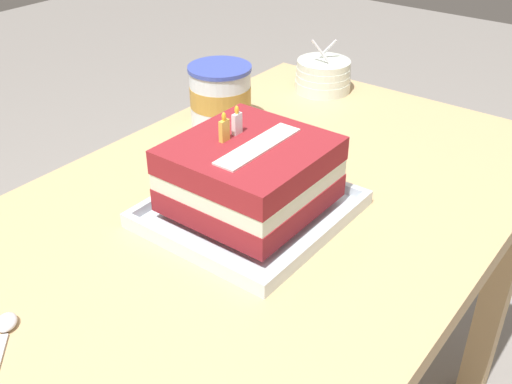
{
  "coord_description": "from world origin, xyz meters",
  "views": [
    {
      "loc": [
        -0.67,
        -0.5,
        1.27
      ],
      "look_at": [
        -0.02,
        -0.01,
        0.77
      ],
      "focal_mm": 42.31,
      "sensor_mm": 36.0,
      "label": 1
    }
  ],
  "objects_px": {
    "foil_tray": "(250,211)",
    "serving_spoon_near_tray": "(4,331)",
    "birthday_cake": "(250,174)",
    "ice_cream_tub": "(220,96)",
    "bowl_stack": "(323,76)"
  },
  "relations": [
    {
      "from": "birthday_cake",
      "to": "ice_cream_tub",
      "type": "xyz_separation_m",
      "value": [
        0.23,
        0.25,
        -0.01
      ]
    },
    {
      "from": "foil_tray",
      "to": "bowl_stack",
      "type": "xyz_separation_m",
      "value": [
        0.52,
        0.19,
        0.03
      ]
    },
    {
      "from": "bowl_stack",
      "to": "serving_spoon_near_tray",
      "type": "distance_m",
      "value": 0.91
    },
    {
      "from": "foil_tray",
      "to": "ice_cream_tub",
      "type": "xyz_separation_m",
      "value": [
        0.23,
        0.25,
        0.06
      ]
    },
    {
      "from": "foil_tray",
      "to": "serving_spoon_near_tray",
      "type": "xyz_separation_m",
      "value": [
        -0.39,
        0.08,
        -0.0
      ]
    },
    {
      "from": "ice_cream_tub",
      "to": "serving_spoon_near_tray",
      "type": "distance_m",
      "value": 0.64
    },
    {
      "from": "serving_spoon_near_tray",
      "to": "ice_cream_tub",
      "type": "bearing_deg",
      "value": 15.83
    },
    {
      "from": "ice_cream_tub",
      "to": "birthday_cake",
      "type": "bearing_deg",
      "value": -132.09
    },
    {
      "from": "bowl_stack",
      "to": "birthday_cake",
      "type": "bearing_deg",
      "value": -160.01
    },
    {
      "from": "foil_tray",
      "to": "birthday_cake",
      "type": "bearing_deg",
      "value": 90.0
    },
    {
      "from": "birthday_cake",
      "to": "bowl_stack",
      "type": "height_order",
      "value": "birthday_cake"
    },
    {
      "from": "birthday_cake",
      "to": "serving_spoon_near_tray",
      "type": "distance_m",
      "value": 0.4
    },
    {
      "from": "birthday_cake",
      "to": "serving_spoon_near_tray",
      "type": "relative_size",
      "value": 2.0
    },
    {
      "from": "bowl_stack",
      "to": "ice_cream_tub",
      "type": "bearing_deg",
      "value": 167.3
    },
    {
      "from": "foil_tray",
      "to": "serving_spoon_near_tray",
      "type": "distance_m",
      "value": 0.4
    }
  ]
}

